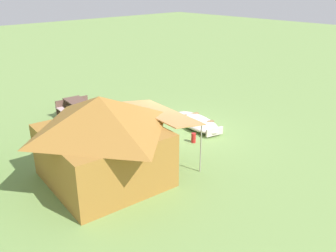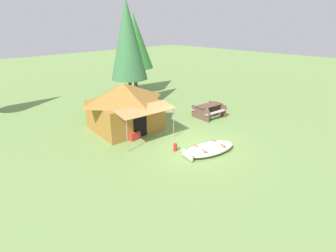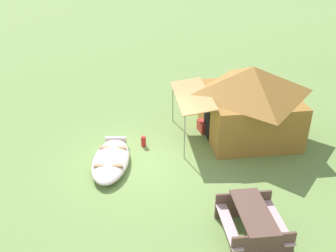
% 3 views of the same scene
% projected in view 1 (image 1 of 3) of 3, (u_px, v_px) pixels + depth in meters
% --- Properties ---
extents(ground_plane, '(80.00, 80.00, 0.00)m').
position_uv_depth(ground_plane, '(179.00, 134.00, 13.44)').
color(ground_plane, '#75974F').
extents(beached_rowboat, '(2.74, 1.68, 0.37)m').
position_uv_depth(beached_rowboat, '(197.00, 122.00, 14.06)').
color(beached_rowboat, silver).
rests_on(beached_rowboat, ground_plane).
extents(canvas_cabin_tent, '(3.71, 4.45, 2.49)m').
position_uv_depth(canvas_cabin_tent, '(102.00, 138.00, 9.91)').
color(canvas_cabin_tent, '#A36E2E').
rests_on(canvas_cabin_tent, ground_plane).
extents(picnic_table, '(1.81, 1.60, 0.77)m').
position_uv_depth(picnic_table, '(79.00, 109.00, 14.67)').
color(picnic_table, brown).
rests_on(picnic_table, ground_plane).
extents(cooler_box, '(0.56, 0.40, 0.38)m').
position_uv_depth(cooler_box, '(154.00, 164.00, 10.86)').
color(cooler_box, '#B73128').
rests_on(cooler_box, ground_plane).
extents(fuel_can, '(0.22, 0.22, 0.35)m').
position_uv_depth(fuel_can, '(193.00, 138.00, 12.69)').
color(fuel_can, red).
rests_on(fuel_can, ground_plane).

